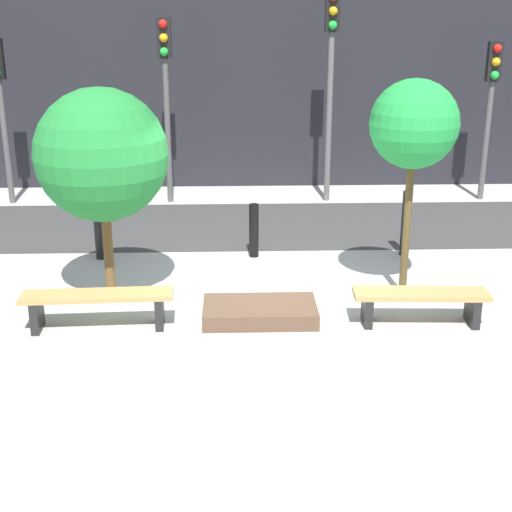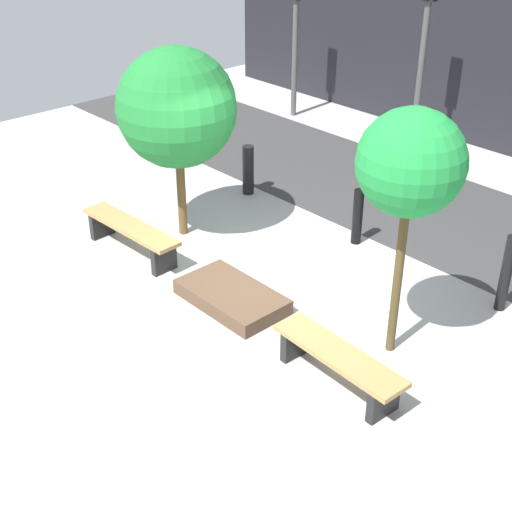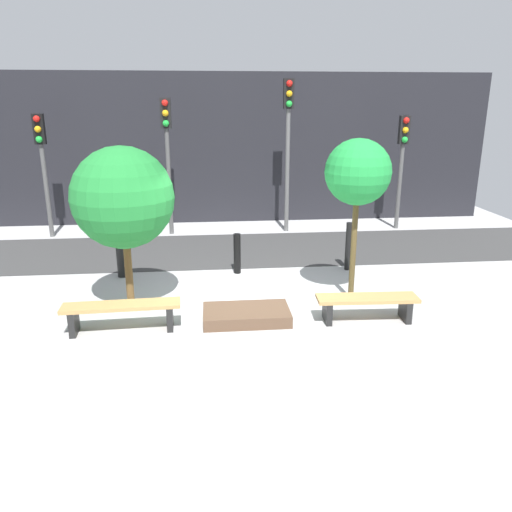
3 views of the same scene
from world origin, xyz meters
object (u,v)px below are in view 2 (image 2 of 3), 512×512
Objects in this scene: bollard_center at (506,273)px; traffic_light_mid_west at (426,22)px; bench_left at (131,233)px; bollard_far_left at (248,170)px; tree_behind_right_bench at (411,164)px; planter_bed at (232,297)px; tree_behind_left_bench at (177,108)px; bench_right at (338,361)px; bollard_left at (358,217)px; traffic_light_west at (295,10)px.

traffic_light_mid_west reaches higher than bollard_center.
bollard_center is (4.51, 2.71, 0.19)m from bench_left.
tree_behind_right_bench is at bearing -21.25° from bollard_far_left.
bench_left is 4.67m from tree_behind_right_bench.
traffic_light_mid_west reaches higher than planter_bed.
bench_left is at bearing -148.98° from bollard_center.
tree_behind_left_bench is at bearing 87.41° from bench_left.
bollard_far_left reaches higher than bench_right.
traffic_light_mid_west reaches higher than bollard_left.
traffic_light_west is 3.31m from traffic_light_mid_west.
tree_behind_right_bench reaches higher than bollard_left.
bench_left is at bearing -90.00° from tree_behind_left_bench.
tree_behind_right_bench is at bearing 0.00° from tree_behind_left_bench.
bench_right is 0.58× the size of tree_behind_right_bench.
tree_behind_right_bench is (4.08, 0.96, 2.05)m from bench_left.
traffic_light_west reaches higher than bollard_left.
bollard_far_left is 0.81× the size of bollard_center.
bollard_center is (4.51, 1.75, -1.48)m from tree_behind_left_bench.
bollard_center is 0.29× the size of traffic_light_mid_west.
bollard_far_left is at bearing -102.80° from traffic_light_mid_west.
bollard_far_left reaches higher than planter_bed.
traffic_light_west is at bearing 124.62° from bollard_far_left.
tree_behind_right_bench is 0.91× the size of traffic_light_west.
bench_right is at bearing -98.94° from bollard_center.
bollard_far_left is at bearing 134.50° from planter_bed.
traffic_light_west is (-7.42, 3.60, 1.76)m from bollard_center.
traffic_light_west is at bearing 154.13° from bollard_center.
bench_right is 5.26m from bollard_far_left.
tree_behind_left_bench reaches higher than bench_right.
bollard_far_left is at bearing 158.75° from tree_behind_right_bench.
traffic_light_mid_west is at bearing 122.93° from bench_right.
bollard_far_left is 0.26× the size of traffic_light_west.
tree_behind_right_bench is 3.40× the size of bollard_left.
bollard_left is 2.47m from bollard_center.
bollard_left is (2.04, 2.71, 0.10)m from bench_left.
tree_behind_right_bench is 3.32m from bollard_left.
tree_behind_right_bench reaches higher than bollard_center.
bench_left is 6.70m from traffic_light_mid_west.
traffic_light_west is (-4.95, 3.60, 1.86)m from bollard_left.
traffic_light_mid_west is at bearing 85.82° from tree_behind_left_bench.
bollard_center is at bearing 0.00° from bollard_left.
traffic_light_west is at bearing 142.58° from tree_behind_right_bench.
bench_right is (4.08, -0.00, -0.03)m from bench_left.
tree_behind_left_bench is at bearing -158.75° from bollard_center.
bollard_left is at bearing 50.43° from bench_left.
tree_behind_right_bench is 8.81m from traffic_light_west.
bench_right is at bearing -90.00° from tree_behind_right_bench.
bench_left is at bearing -93.54° from traffic_light_mid_west.
tree_behind_right_bench is 2.59m from bollard_center.
bollard_far_left is 4.94m from bollard_center.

